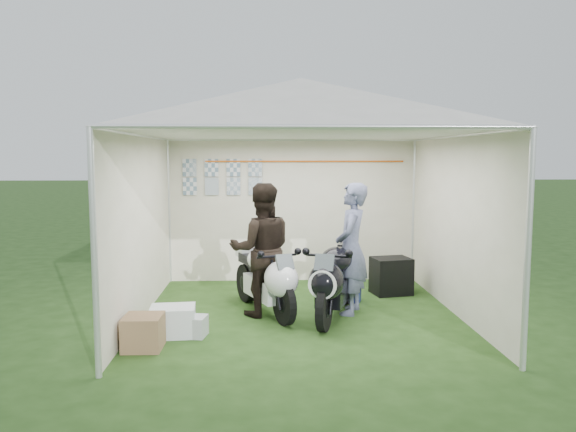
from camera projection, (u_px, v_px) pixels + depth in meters
name	position (u px, v px, depth m)	size (l,w,h in m)	color
ground	(300.00, 314.00, 7.26)	(80.00, 80.00, 0.00)	#1F3D13
canopy_tent	(301.00, 113.00, 7.02)	(5.66, 5.66, 3.00)	silver
motorcycle_white	(267.00, 277.00, 7.21)	(0.90, 1.67, 0.87)	black
motorcycle_black	(334.00, 279.00, 7.02)	(0.85, 1.79, 0.91)	black
paddock_stand	(346.00, 291.00, 7.86)	(0.39, 0.24, 0.29)	#2A30C7
person_dark_jacket	(262.00, 250.00, 7.14)	(0.83, 0.64, 1.70)	black
person_blue_jacket	(351.00, 249.00, 7.23)	(0.62, 0.41, 1.70)	slate
equipment_box	(391.00, 276.00, 8.30)	(0.54, 0.43, 0.54)	black
crate_0	(173.00, 321.00, 6.38)	(0.50, 0.39, 0.33)	silver
crate_1	(143.00, 332.00, 5.94)	(0.40, 0.40, 0.36)	brown
crate_2	(192.00, 326.00, 6.36)	(0.32, 0.26, 0.23)	#B1B5B9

